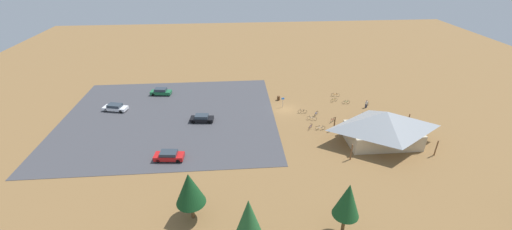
{
  "coord_description": "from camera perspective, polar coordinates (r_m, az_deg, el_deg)",
  "views": [
    {
      "loc": [
        10.32,
        55.63,
        29.01
      ],
      "look_at": [
        6.11,
        4.05,
        1.2
      ],
      "focal_mm": 22.4,
      "sensor_mm": 36.0,
      "label": 1
    }
  ],
  "objects": [
    {
      "name": "bicycle_silver_back_row",
      "position": [
        64.85,
        21.15,
        -0.03
      ],
      "size": [
        1.46,
        0.96,
        0.81
      ],
      "color": "black",
      "rests_on": "ground"
    },
    {
      "name": "bicycle_red_trailside",
      "position": [
        60.5,
        13.55,
        -0.87
      ],
      "size": [
        1.27,
        1.12,
        0.85
      ],
      "color": "black",
      "rests_on": "ground"
    },
    {
      "name": "car_white_second_row",
      "position": [
        68.43,
        -23.85,
        1.26
      ],
      "size": [
        4.96,
        2.92,
        1.34
      ],
      "color": "white",
      "rests_on": "parking_lot_asphalt"
    },
    {
      "name": "pine_west",
      "position": [
        36.42,
        16.05,
        -14.41
      ],
      "size": [
        2.92,
        2.92,
        7.12
      ],
      "color": "brown",
      "rests_on": "ground"
    },
    {
      "name": "lot_sign",
      "position": [
        63.86,
        4.81,
        2.54
      ],
      "size": [
        0.56,
        0.08,
        2.2
      ],
      "color": "#99999E",
      "rests_on": "ground"
    },
    {
      "name": "bicycle_teal_near_sign",
      "position": [
        69.11,
        19.26,
        2.08
      ],
      "size": [
        0.48,
        1.72,
        0.79
      ],
      "color": "black",
      "rests_on": "ground"
    },
    {
      "name": "visitor_at_bikes",
      "position": [
        67.34,
        19.11,
        1.87
      ],
      "size": [
        0.36,
        0.36,
        1.62
      ],
      "color": "#2D3347",
      "rests_on": "ground"
    },
    {
      "name": "car_green_back_corner",
      "position": [
        72.29,
        -16.62,
        4.02
      ],
      "size": [
        4.56,
        2.26,
        1.46
      ],
      "color": "#1E6B3D",
      "rests_on": "parking_lot_asphalt"
    },
    {
      "name": "bicycle_orange_edge_south",
      "position": [
        70.81,
        13.98,
        3.51
      ],
      "size": [
        1.72,
        0.48,
        0.83
      ],
      "color": "black",
      "rests_on": "ground"
    },
    {
      "name": "bicycle_black_edge_north",
      "position": [
        62.44,
        8.28,
        0.63
      ],
      "size": [
        1.74,
        0.48,
        0.87
      ],
      "color": "black",
      "rests_on": "ground"
    },
    {
      "name": "trash_bin",
      "position": [
        67.2,
        4.05,
        3.03
      ],
      "size": [
        0.6,
        0.6,
        0.9
      ],
      "primitive_type": "cylinder",
      "color": "brown",
      "rests_on": "ground"
    },
    {
      "name": "bicycle_silver_by_bin",
      "position": [
        60.26,
        9.94,
        -0.56
      ],
      "size": [
        1.71,
        0.73,
        0.92
      ],
      "color": "black",
      "rests_on": "ground"
    },
    {
      "name": "pine_center",
      "position": [
        38.01,
        -11.77,
        -12.74
      ],
      "size": [
        3.47,
        3.47,
        6.55
      ],
      "color": "brown",
      "rests_on": "ground"
    },
    {
      "name": "car_black_aisle_side",
      "position": [
        59.51,
        -9.65,
        -0.57
      ],
      "size": [
        4.4,
        2.23,
        1.34
      ],
      "color": "black",
      "rests_on": "parking_lot_asphalt"
    },
    {
      "name": "bicycle_green_yard_right",
      "position": [
        68.01,
        15.76,
        2.21
      ],
      "size": [
        1.66,
        0.48,
        0.81
      ],
      "color": "black",
      "rests_on": "ground"
    },
    {
      "name": "bicycle_blue_near_porch",
      "position": [
        62.05,
        10.71,
        0.24
      ],
      "size": [
        1.13,
        1.37,
        0.84
      ],
      "color": "black",
      "rests_on": "ground"
    },
    {
      "name": "pine_far_east",
      "position": [
        33.67,
        -1.33,
        -17.92
      ],
      "size": [
        2.86,
        2.86,
        7.11
      ],
      "color": "brown",
      "rests_on": "ground"
    },
    {
      "name": "bicycle_purple_lone_east",
      "position": [
        57.51,
        9.69,
        -2.09
      ],
      "size": [
        0.97,
        1.36,
        0.78
      ],
      "color": "black",
      "rests_on": "ground"
    },
    {
      "name": "car_red_end_stall",
      "position": [
        50.38,
        -15.28,
        -7.02
      ],
      "size": [
        4.6,
        2.27,
        1.42
      ],
      "color": "red",
      "rests_on": "parking_lot_asphalt"
    },
    {
      "name": "ground",
      "position": [
        63.58,
        5.2,
        0.98
      ],
      "size": [
        160.0,
        160.0,
        0.0
      ],
      "primitive_type": "plane",
      "color": "olive",
      "rests_on": "ground"
    },
    {
      "name": "parking_lot_asphalt",
      "position": [
        62.73,
        -15.17,
        -0.34
      ],
      "size": [
        39.67,
        33.96,
        0.05
      ],
      "primitive_type": "cube",
      "color": "#424247",
      "rests_on": "ground"
    },
    {
      "name": "bike_pavilion",
      "position": [
        55.42,
        21.93,
        -1.73
      ],
      "size": [
        13.74,
        8.96,
        5.71
      ],
      "color": "#C6B28E",
      "rests_on": "ground"
    },
    {
      "name": "bicycle_yellow_yard_left",
      "position": [
        68.32,
        13.75,
        2.6
      ],
      "size": [
        1.59,
        0.72,
        0.78
      ],
      "color": "black",
      "rests_on": "ground"
    },
    {
      "name": "bicycle_white_front_row",
      "position": [
        57.43,
        11.37,
        -2.27
      ],
      "size": [
        1.79,
        0.48,
        0.84
      ],
      "color": "black",
      "rests_on": "ground"
    },
    {
      "name": "bicycle_green_yard_center",
      "position": [
        63.59,
        18.37,
        -0.05
      ],
      "size": [
        1.34,
        1.11,
        0.88
      ],
      "color": "black",
      "rests_on": "ground"
    }
  ]
}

